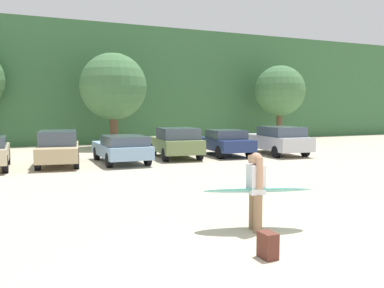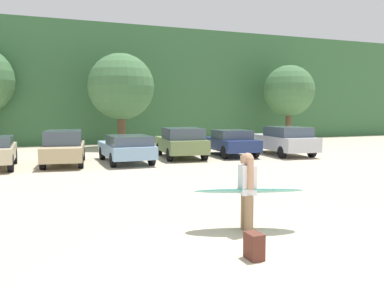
% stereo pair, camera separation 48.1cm
% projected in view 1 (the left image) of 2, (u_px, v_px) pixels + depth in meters
% --- Properties ---
extents(ground_plane, '(120.00, 120.00, 0.00)m').
position_uv_depth(ground_plane, '(327.00, 262.00, 6.80)').
color(ground_plane, beige).
extents(hillside_ridge, '(108.00, 12.00, 8.64)m').
position_uv_depth(hillside_ridge, '(73.00, 87.00, 34.00)').
color(hillside_ridge, '#38663D').
rests_on(hillside_ridge, ground_plane).
extents(tree_far_left, '(4.26, 4.26, 6.09)m').
position_uv_depth(tree_far_left, '(113.00, 87.00, 26.09)').
color(tree_far_left, brown).
rests_on(tree_far_left, ground_plane).
extents(tree_right, '(3.89, 3.89, 5.87)m').
position_uv_depth(tree_right, '(280.00, 91.00, 31.58)').
color(tree_right, brown).
rests_on(tree_right, ground_plane).
extents(parked_car_tan, '(2.30, 4.44, 1.56)m').
position_uv_depth(parked_car_tan, '(59.00, 148.00, 18.30)').
color(parked_car_tan, tan).
rests_on(parked_car_tan, ground_plane).
extents(parked_car_sky_blue, '(1.96, 4.40, 1.33)m').
position_uv_depth(parked_car_sky_blue, '(122.00, 148.00, 18.99)').
color(parked_car_sky_blue, '#84ADD1').
rests_on(parked_car_sky_blue, ground_plane).
extents(parked_car_olive_green, '(2.38, 4.24, 1.57)m').
position_uv_depth(parked_car_olive_green, '(176.00, 142.00, 20.92)').
color(parked_car_olive_green, '#6B7F4C').
rests_on(parked_car_olive_green, ground_plane).
extents(parked_car_navy, '(2.15, 4.14, 1.41)m').
position_uv_depth(parked_car_navy, '(225.00, 142.00, 22.05)').
color(parked_car_navy, navy).
rests_on(parked_car_navy, ground_plane).
extents(parked_car_silver, '(2.34, 4.79, 1.57)m').
position_uv_depth(parked_car_silver, '(277.00, 140.00, 22.59)').
color(parked_car_silver, silver).
rests_on(parked_car_silver, ground_plane).
extents(person_adult, '(0.39, 0.71, 1.64)m').
position_uv_depth(person_adult, '(256.00, 187.00, 8.44)').
color(person_adult, '#8C6B4C').
rests_on(person_adult, ground_plane).
extents(surfboard_teal, '(2.38, 1.35, 0.26)m').
position_uv_depth(surfboard_teal, '(257.00, 190.00, 8.54)').
color(surfboard_teal, teal).
extents(backpack_dropped, '(0.24, 0.34, 0.45)m').
position_uv_depth(backpack_dropped, '(268.00, 245.00, 6.94)').
color(backpack_dropped, '#592D23').
rests_on(backpack_dropped, ground_plane).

